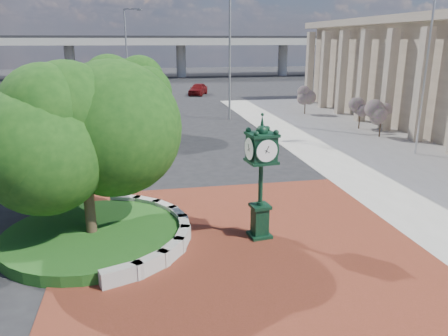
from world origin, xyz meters
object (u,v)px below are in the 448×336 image
street_lamp_near (233,49)px  parked_car (198,89)px  street_lamp_far (128,46)px  flagpole_a (426,66)px  post_clock (261,173)px

street_lamp_near → parked_car: bearing=91.7°
parked_car → street_lamp_far: bearing=-152.4°
flagpole_a → street_lamp_near: (-8.55, 14.11, 0.73)m
parked_car → flagpole_a: bearing=-52.7°
street_lamp_near → post_clock: bearing=-99.7°
street_lamp_near → street_lamp_far: (-8.97, 17.69, 0.02)m
parked_car → post_clock: bearing=-73.0°
post_clock → street_lamp_near: bearing=80.3°
flagpole_a → street_lamp_near: flagpole_a is taller
flagpole_a → street_lamp_far: bearing=118.8°
parked_car → flagpole_a: 34.20m
flagpole_a → street_lamp_far: flagpole_a is taller
parked_car → street_lamp_near: bearing=-66.5°
post_clock → flagpole_a: bearing=37.2°
parked_car → flagpole_a: (9.09, -32.66, 4.54)m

